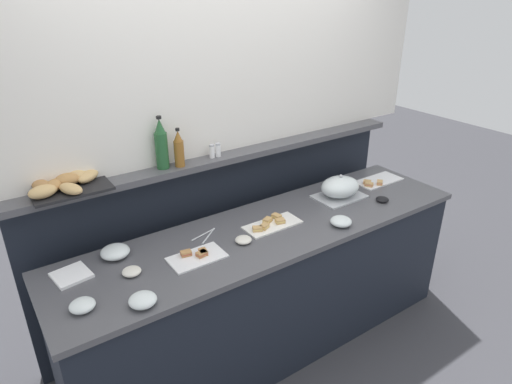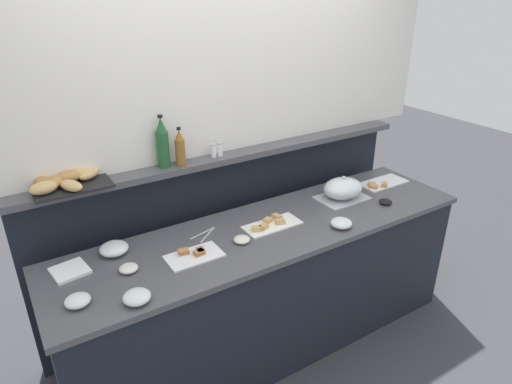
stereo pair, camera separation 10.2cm
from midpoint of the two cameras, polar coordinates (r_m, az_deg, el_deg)
name	(u,v)px [view 2 (the right image)]	position (r m, az deg, el deg)	size (l,w,h in m)	color
ground_plane	(227,295)	(3.64, -2.93, -12.96)	(12.00, 12.00, 0.00)	#38383D
buffet_counter	(269,288)	(2.96, 2.72, -12.15)	(2.66, 0.68, 0.90)	black
back_ledge_unit	(230,227)	(3.22, -2.45, -4.52)	(2.72, 0.22, 1.24)	black
upper_wall_panel	(223,42)	(2.84, -3.20, 18.57)	(3.32, 0.08, 1.36)	white
sandwich_platter_rear	(382,183)	(3.43, 16.57, 1.08)	(0.37, 0.18, 0.04)	white
sandwich_platter_front	(271,224)	(2.73, 3.01, -4.15)	(0.36, 0.16, 0.04)	white
sandwich_platter_side	(194,255)	(2.46, -6.70, -8.00)	(0.30, 0.17, 0.04)	white
serving_cloche	(343,189)	(3.10, 11.93, 0.35)	(0.34, 0.24, 0.17)	#B7BABF
glass_bowl_large	(78,301)	(2.24, -20.57, -12.90)	(0.12, 0.12, 0.05)	silver
glass_bowl_medium	(137,297)	(2.18, -13.63, -12.94)	(0.13, 0.13, 0.05)	silver
glass_bowl_small	(114,249)	(2.56, -16.57, -7.00)	(0.16, 0.16, 0.06)	silver
glass_bowl_extra	(341,223)	(2.77, 11.86, -3.95)	(0.13, 0.13, 0.05)	silver
condiment_bowl_cream	(129,268)	(2.40, -14.76, -9.41)	(0.10, 0.10, 0.03)	silver
condiment_bowl_red	(242,239)	(2.56, -0.69, -6.09)	(0.10, 0.10, 0.03)	silver
condiment_bowl_dark	(385,202)	(3.13, 17.08, -1.19)	(0.09, 0.09, 0.03)	black
serving_tongs	(205,234)	(2.65, -5.39, -5.36)	(0.18, 0.12, 0.01)	#B7BABF
napkin_stack	(70,271)	(2.49, -21.57, -9.32)	(0.17, 0.17, 0.02)	white
vinegar_bottle_amber	(180,148)	(2.70, -8.60, 5.51)	(0.06, 0.06, 0.24)	#8E5B23
wine_bottle_green	(162,144)	(2.68, -10.78, 6.05)	(0.08, 0.08, 0.32)	#23562D
salt_shaker	(214,151)	(2.83, -4.40, 5.29)	(0.03, 0.03, 0.09)	white
pepper_shaker	(220,149)	(2.85, -3.62, 5.45)	(0.03, 0.03, 0.09)	white
bread_basket	(67,180)	(2.59, -21.95, 1.37)	(0.42, 0.32, 0.08)	black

